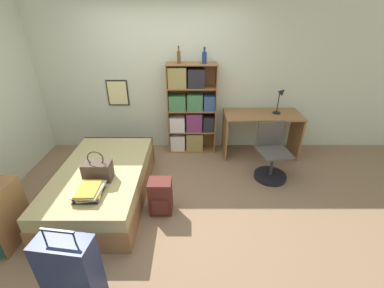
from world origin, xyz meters
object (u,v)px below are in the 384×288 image
Objects in this scene: bookcase at (190,111)px; desk at (262,126)px; book_stack_on_bed at (90,192)px; desk_lamp at (282,96)px; desk_chair at (271,161)px; handbag at (98,170)px; bottle_green at (179,57)px; suitcase at (71,270)px; bottle_brown at (205,57)px; backpack at (161,196)px; bed at (104,182)px.

bookcase is 1.22× the size of desk.
desk_lamp is (2.66, 1.83, 0.55)m from book_stack_on_bed.
book_stack_on_bed is 2.64m from desk_chair.
handbag is at bearing -162.75° from desk_chair.
desk_chair is at bearing -31.43° from bottle_green.
desk_chair is (1.26, -0.88, -0.49)m from bookcase.
book_stack_on_bed is at bearing -143.13° from desk.
handbag is 1.07× the size of book_stack_on_bed.
bookcase is 1.82× the size of desk_chair.
suitcase is 3.02m from bookcase.
bottle_green is 2.20m from desk_chair.
backpack is at bearing -109.94° from bottle_brown.
bed is at bearing 160.17° from backpack.
bottle_brown is at bearing -1.90° from bottle_green.
suitcase is at bearing -83.40° from bed.
suitcase is 0.97× the size of desk_chair.
suitcase is at bearing -84.95° from handbag.
bottle_green is 0.57× the size of backpack.
suitcase is 0.64× the size of desk.
book_stack_on_bed is 1.48× the size of bottle_brown.
bottle_brown is 1.43m from desk_lamp.
bottle_brown is (0.41, -0.01, -0.01)m from bottle_green.
suitcase reaches higher than book_stack_on_bed.
backpack is at bearing -3.80° from handbag.
bottle_green is (1.02, 1.38, 1.45)m from bed.
bed is 4.07× the size of backpack.
bottle_green is at bearing 173.77° from desk.
desk_lamp reaches higher than handbag.
desk_chair is (1.44, -0.88, -1.41)m from bottle_green.
bed is at bearing -130.95° from bookcase.
bottle_brown reaches higher than book_stack_on_bed.
desk_lamp is at bearing 39.39° from backpack.
desk_lamp is (0.27, 0.04, 0.54)m from desk.
bed is at bearing -155.17° from desk_lamp.
bookcase is at bearing 49.05° from bed.
bottle_green is 0.20× the size of desk.
handbag is at bearing -120.49° from bottle_green.
bottle_brown is 0.19× the size of desk.
bottle_green is (0.85, 2.81, 1.33)m from suitcase.
desk_lamp is at bearing -4.75° from bottle_brown.
bottle_brown is (1.36, 1.61, 1.08)m from handbag.
backpack is (0.76, -0.05, -0.37)m from handbag.
backpack is at bearing -96.58° from bottle_green.
desk_lamp is 2.59m from backpack.
bottle_green is at bearing 83.42° from backpack.
bottle_brown is 0.56× the size of desk_lamp.
handbag is 0.33m from book_stack_on_bed.
desk_chair is at bearing -89.16° from desk.
bookcase is at bearing 145.27° from desk_chair.
desk is (1.02, -0.14, -1.14)m from bottle_brown.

